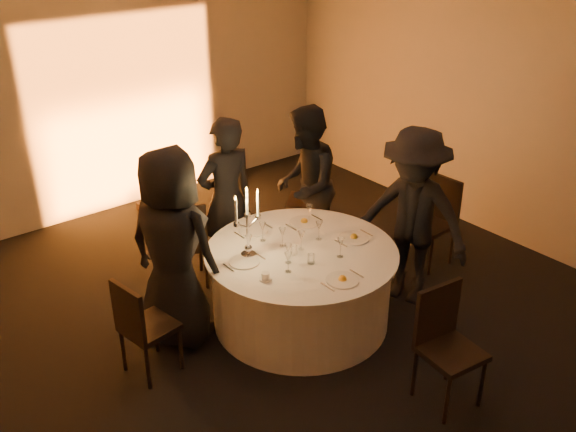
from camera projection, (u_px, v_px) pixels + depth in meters
floor at (301, 319)px, 6.27m from camera, size 7.00×7.00×0.00m
wall_back at (124, 93)px, 8.05m from camera, size 7.00×0.00×7.00m
wall_right at (505, 113)px, 7.28m from camera, size 0.00×7.00×7.00m
uplighter_fixture at (147, 205)px, 8.49m from camera, size 0.25×0.12×0.10m
banquet_table at (301, 286)px, 6.10m from camera, size 1.80×1.80×0.77m
chair_left at (141, 324)px, 5.33m from camera, size 0.46×0.46×0.93m
chair_back_left at (185, 240)px, 6.57m from camera, size 0.56×0.56×0.98m
chair_back_right at (314, 195)px, 7.53m from camera, size 0.62×0.62×1.00m
chair_right at (436, 216)px, 7.05m from camera, size 0.44×0.44×0.99m
chair_front at (445, 338)px, 5.08m from camera, size 0.49×0.49×1.00m
guest_left at (173, 249)px, 5.62m from camera, size 0.93×1.08×1.88m
guest_back_left at (226, 199)px, 6.65m from camera, size 0.67×0.46×1.78m
guest_back_right at (305, 185)px, 6.99m from camera, size 1.09×1.07×1.77m
guest_right at (412, 217)px, 6.24m from camera, size 1.01×1.33×1.82m
plate_left at (244, 262)px, 5.74m from camera, size 0.36×0.28×0.01m
plate_back_left at (253, 230)px, 6.28m from camera, size 0.36×0.29×0.01m
plate_back_right at (304, 222)px, 6.43m from camera, size 0.35×0.30×0.08m
plate_right at (354, 237)px, 6.13m from camera, size 0.36×0.30×0.08m
plate_front at (342, 279)px, 5.46m from camera, size 0.36×0.29×0.08m
coffee_cup at (265, 276)px, 5.47m from camera, size 0.11×0.11×0.07m
candelabra at (248, 232)px, 5.74m from camera, size 0.29×0.14×0.69m
wine_glass_a at (263, 228)px, 6.04m from camera, size 0.07×0.07×0.19m
wine_glass_b at (301, 236)px, 5.89m from camera, size 0.07×0.07×0.19m
wine_glass_c at (341, 243)px, 5.77m from camera, size 0.07×0.07×0.19m
wine_glass_d at (309, 210)px, 6.39m from camera, size 0.07×0.07×0.19m
wine_glass_e at (282, 233)px, 5.95m from camera, size 0.07×0.07×0.19m
wine_glass_f at (288, 249)px, 5.67m from camera, size 0.07×0.07×0.19m
wine_glass_g at (288, 258)px, 5.53m from camera, size 0.07×0.07×0.19m
wine_glass_h at (249, 241)px, 5.81m from camera, size 0.07×0.07×0.19m
wine_glass_i at (319, 227)px, 6.06m from camera, size 0.07×0.07×0.19m
tumbler_a at (294, 250)px, 5.85m from camera, size 0.07×0.07×0.09m
tumbler_b at (311, 259)px, 5.71m from camera, size 0.07×0.07×0.09m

